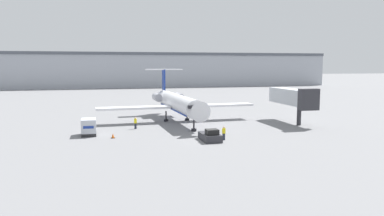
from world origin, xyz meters
TOP-DOWN VIEW (x-y plane):
  - ground_plane at (0.00, 0.00)m, footprint 600.00×600.00m
  - terminal_building at (0.00, 120.00)m, footprint 180.00×16.80m
  - airplane_main at (-0.52, 17.19)m, footprint 27.86×25.81m
  - pushback_tug at (0.22, 0.14)m, footprint 2.22×4.12m
  - luggage_cart at (-15.32, 7.89)m, footprint 2.01×3.14m
  - worker_near_tug at (2.09, 0.08)m, footprint 0.40×0.26m
  - worker_by_wing at (-8.42, 11.59)m, footprint 0.40×0.26m
  - traffic_cone_left at (-12.11, 5.01)m, footprint 0.56×0.56m
  - jet_bridge at (18.06, 10.88)m, footprint 3.20×11.89m

SIDE VIEW (x-z plane):
  - ground_plane at x=0.00m, z-range 0.00..0.00m
  - traffic_cone_left at x=-12.11m, z-range -0.02..0.64m
  - pushback_tug at x=0.22m, z-range -0.23..1.43m
  - worker_by_wing at x=-8.42m, z-range 0.05..1.89m
  - worker_near_tug at x=2.09m, z-range 0.05..1.90m
  - luggage_cart at x=-15.32m, z-range 0.00..2.35m
  - airplane_main at x=-0.52m, z-range -1.20..7.84m
  - jet_bridge at x=18.06m, z-range 1.35..7.54m
  - terminal_building at x=0.00m, z-range 0.03..15.08m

